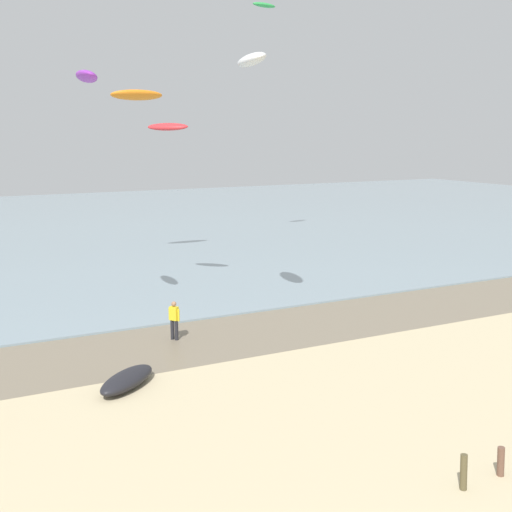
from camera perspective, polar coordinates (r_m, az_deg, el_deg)
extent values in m
cube|color=#7A6D59|center=(29.34, -6.02, -7.29)|extent=(120.00, 5.95, 0.01)
cube|color=#7F939E|center=(65.41, -18.49, 2.09)|extent=(160.00, 70.00, 0.10)
cylinder|color=brown|center=(18.64, 17.05, -16.97)|extent=(0.19, 0.22, 0.94)
cylinder|color=brown|center=(19.60, 19.88, -15.93)|extent=(0.23, 0.19, 0.81)
cylinder|color=#232328|center=(29.68, -6.70, -6.22)|extent=(0.16, 0.16, 0.88)
cylinder|color=#232328|center=(29.81, -7.04, -6.15)|extent=(0.16, 0.16, 0.88)
cube|color=yellow|center=(29.54, -6.90, -4.81)|extent=(0.38, 0.42, 0.60)
sphere|color=#9E7051|center=(29.44, -6.92, -4.02)|extent=(0.22, 0.22, 0.22)
cylinder|color=yellow|center=(29.42, -6.53, -4.97)|extent=(0.09, 0.09, 0.52)
cylinder|color=yellow|center=(29.70, -7.27, -4.83)|extent=(0.09, 0.09, 0.52)
ellipsoid|color=black|center=(24.68, -10.79, -10.18)|extent=(2.92, 2.72, 0.59)
ellipsoid|color=red|center=(37.48, -7.43, 10.72)|extent=(2.24, 2.30, 0.55)
ellipsoid|color=green|center=(53.40, 0.69, 20.34)|extent=(2.24, 1.17, 0.42)
ellipsoid|color=orange|center=(45.92, -10.00, 13.18)|extent=(3.49, 1.27, 0.95)
ellipsoid|color=white|center=(31.06, -0.39, 16.16)|extent=(1.82, 3.42, 0.80)
ellipsoid|color=purple|center=(31.70, -14.06, 14.43)|extent=(1.22, 2.83, 0.73)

